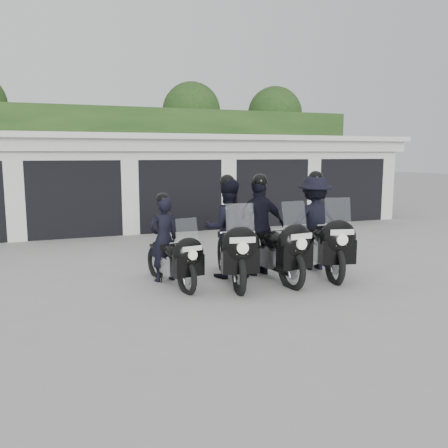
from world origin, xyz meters
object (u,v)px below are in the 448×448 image
object	(u,v)px
police_bike_a	(170,248)
police_bike_c	(265,232)
police_bike_b	(229,235)
police_bike_d	(317,228)

from	to	relation	value
police_bike_a	police_bike_c	xyz separation A→B (m)	(1.86, -0.12, 0.19)
police_bike_a	police_bike_b	bearing A→B (deg)	-15.27
police_bike_a	police_bike_b	xyz separation A→B (m)	(1.13, -0.09, 0.18)
police_bike_a	police_bike_d	xyz separation A→B (m)	(3.07, -0.09, 0.21)
police_bike_b	police_bike_c	xyz separation A→B (m)	(0.73, -0.03, 0.01)
police_bike_b	police_bike_d	xyz separation A→B (m)	(1.94, 0.01, 0.03)
police_bike_c	police_bike_d	xyz separation A→B (m)	(1.21, 0.03, 0.02)
police_bike_d	police_bike_c	bearing A→B (deg)	-167.01
police_bike_d	police_bike_b	bearing A→B (deg)	-168.50
police_bike_b	police_bike_d	world-z (taller)	police_bike_d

